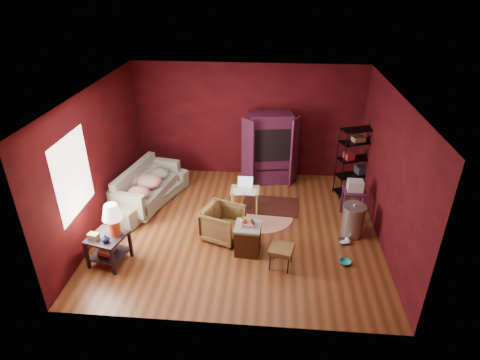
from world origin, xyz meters
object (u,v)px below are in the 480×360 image
object	(u,v)px
tv_armoire	(270,147)
wire_shelving	(356,159)
side_table	(110,229)
laptop_desk	(245,192)
sofa	(146,187)
armchair	(222,222)
hamper	(248,238)

from	to	relation	value
tv_armoire	wire_shelving	distance (m)	2.00
side_table	laptop_desk	distance (m)	2.93
sofa	tv_armoire	xyz separation A→B (m)	(2.70, 1.31, 0.48)
armchair	hamper	bearing A→B (deg)	-108.03
side_table	wire_shelving	xyz separation A→B (m)	(4.64, 2.86, 0.18)
armchair	tv_armoire	size ratio (longest dim) A/B	0.42
sofa	hamper	distance (m)	2.83
laptop_desk	sofa	bearing A→B (deg)	176.87
side_table	laptop_desk	bearing A→B (deg)	40.99
laptop_desk	wire_shelving	size ratio (longest dim) A/B	0.46
side_table	sofa	bearing A→B (deg)	90.10
sofa	side_table	distance (m)	2.02
tv_armoire	wire_shelving	size ratio (longest dim) A/B	1.08
hamper	wire_shelving	bearing A→B (deg)	46.42
laptop_desk	wire_shelving	bearing A→B (deg)	20.34
side_table	tv_armoire	xyz separation A→B (m)	(2.70, 3.31, 0.21)
hamper	laptop_desk	size ratio (longest dim) A/B	0.89
tv_armoire	side_table	bearing A→B (deg)	-138.83
laptop_desk	wire_shelving	distance (m)	2.65
armchair	wire_shelving	xyz separation A→B (m)	(2.79, 1.98, 0.52)
sofa	side_table	bearing A→B (deg)	-159.08
hamper	tv_armoire	world-z (taller)	tv_armoire
hamper	tv_armoire	size ratio (longest dim) A/B	0.38
armchair	tv_armoire	xyz separation A→B (m)	(0.85, 2.44, 0.55)
armchair	hamper	world-z (taller)	armchair
laptop_desk	tv_armoire	xyz separation A→B (m)	(0.49, 1.40, 0.45)
hamper	tv_armoire	xyz separation A→B (m)	(0.33, 2.84, 0.61)
wire_shelving	laptop_desk	bearing A→B (deg)	-179.22
hamper	side_table	bearing A→B (deg)	-168.78
hamper	wire_shelving	world-z (taller)	wire_shelving
armchair	sofa	bearing A→B (deg)	78.51
laptop_desk	tv_armoire	world-z (taller)	tv_armoire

